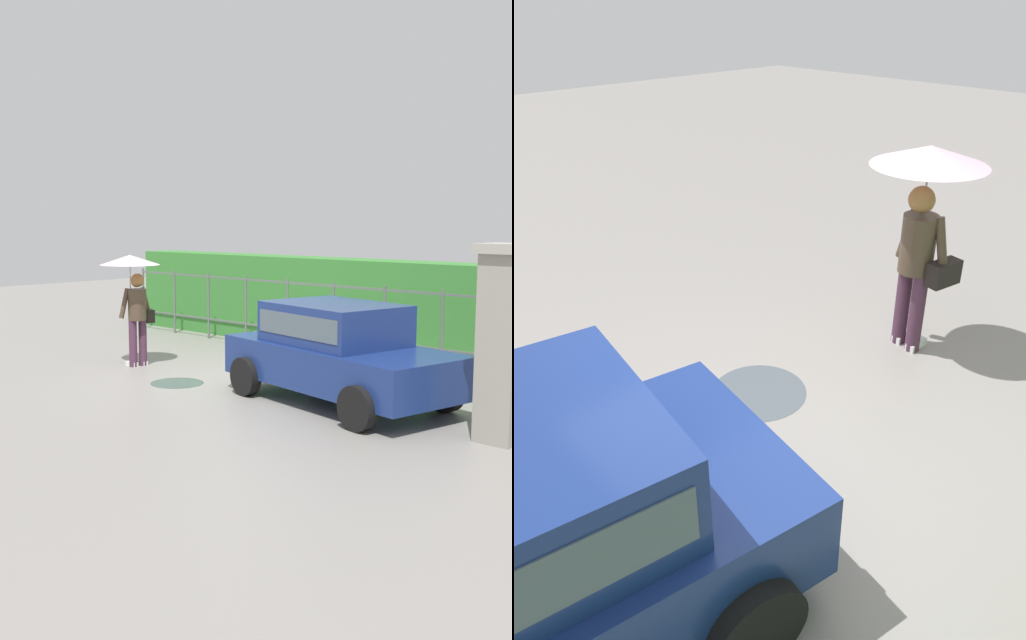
# 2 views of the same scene
# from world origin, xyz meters

# --- Properties ---
(ground_plane) EXTENTS (40.00, 40.00, 0.00)m
(ground_plane) POSITION_xyz_m (0.00, 0.00, 0.00)
(ground_plane) COLOR gray
(pedestrian) EXTENTS (1.10, 1.10, 2.06)m
(pedestrian) POSITION_xyz_m (-2.32, -0.47, 1.57)
(pedestrian) COLOR #47283D
(pedestrian) RESTS_ON ground
(puddle_near) EXTENTS (0.89, 0.89, 0.00)m
(puddle_near) POSITION_xyz_m (-0.57, -0.92, 0.00)
(puddle_near) COLOR #4C545B
(puddle_near) RESTS_ON ground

